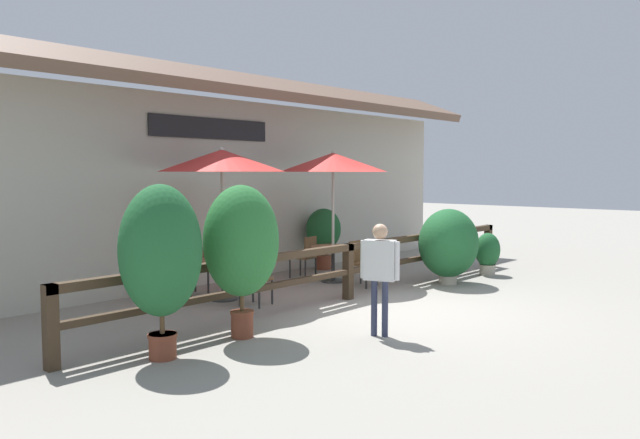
{
  "coord_description": "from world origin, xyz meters",
  "views": [
    {
      "loc": [
        -8.16,
        -5.58,
        2.16
      ],
      "look_at": [
        -0.23,
        1.48,
        1.36
      ],
      "focal_mm": 35.0,
      "sensor_mm": 36.0,
      "label": 1
    }
  ],
  "objects_px": {
    "potted_plant_corner_fern": "(241,243)",
    "patio_umbrella_near": "(222,161)",
    "dining_table_middle": "(333,253)",
    "chair_middle_wallside": "(305,255)",
    "dining_table_near": "(223,267)",
    "potted_plant_small_flowering": "(488,252)",
    "chair_near_wallside": "(195,268)",
    "chair_middle_streetside": "(361,261)",
    "patio_umbrella_middle": "(333,163)",
    "potted_plant_broad_leaf": "(324,232)",
    "potted_plant_tall_tropical": "(161,253)",
    "chair_near_streetside": "(253,276)",
    "pedestrian": "(380,264)",
    "potted_plant_entrance_palm": "(448,244)"
  },
  "relations": [
    {
      "from": "potted_plant_small_flowering",
      "to": "chair_middle_wallside",
      "type": "bearing_deg",
      "value": 137.47
    },
    {
      "from": "potted_plant_corner_fern",
      "to": "potted_plant_broad_leaf",
      "type": "xyz_separation_m",
      "value": [
        5.05,
        3.02,
        -0.4
      ]
    },
    {
      "from": "chair_middle_streetside",
      "to": "potted_plant_entrance_palm",
      "type": "bearing_deg",
      "value": -45.36
    },
    {
      "from": "dining_table_near",
      "to": "potted_plant_corner_fern",
      "type": "xyz_separation_m",
      "value": [
        -1.4,
        -2.08,
        0.69
      ]
    },
    {
      "from": "chair_middle_wallside",
      "to": "potted_plant_small_flowering",
      "type": "relative_size",
      "value": 0.96
    },
    {
      "from": "dining_table_middle",
      "to": "patio_umbrella_near",
      "type": "bearing_deg",
      "value": 174.53
    },
    {
      "from": "patio_umbrella_middle",
      "to": "dining_table_middle",
      "type": "relative_size",
      "value": 2.94
    },
    {
      "from": "patio_umbrella_near",
      "to": "chair_middle_wallside",
      "type": "distance_m",
      "value": 3.18
    },
    {
      "from": "chair_near_streetside",
      "to": "potted_plant_tall_tropical",
      "type": "relative_size",
      "value": 0.42
    },
    {
      "from": "chair_near_streetside",
      "to": "potted_plant_small_flowering",
      "type": "distance_m",
      "value": 5.51
    },
    {
      "from": "dining_table_near",
      "to": "potted_plant_small_flowering",
      "type": "xyz_separation_m",
      "value": [
        5.36,
        -2.15,
        -0.08
      ]
    },
    {
      "from": "potted_plant_small_flowering",
      "to": "dining_table_middle",
      "type": "bearing_deg",
      "value": 145.6
    },
    {
      "from": "chair_near_streetside",
      "to": "pedestrian",
      "type": "xyz_separation_m",
      "value": [
        -0.2,
        -2.71,
        0.48
      ]
    },
    {
      "from": "potted_plant_tall_tropical",
      "to": "pedestrian",
      "type": "bearing_deg",
      "value": -27.38
    },
    {
      "from": "potted_plant_tall_tropical",
      "to": "potted_plant_broad_leaf",
      "type": "xyz_separation_m",
      "value": [
        6.28,
        3.04,
        -0.39
      ]
    },
    {
      "from": "dining_table_middle",
      "to": "chair_middle_streetside",
      "type": "height_order",
      "value": "chair_middle_streetside"
    },
    {
      "from": "chair_near_wallside",
      "to": "chair_middle_streetside",
      "type": "bearing_deg",
      "value": 149.17
    },
    {
      "from": "chair_near_wallside",
      "to": "dining_table_middle",
      "type": "distance_m",
      "value": 2.81
    },
    {
      "from": "dining_table_middle",
      "to": "potted_plant_tall_tropical",
      "type": "bearing_deg",
      "value": -160.44
    },
    {
      "from": "patio_umbrella_middle",
      "to": "pedestrian",
      "type": "bearing_deg",
      "value": -131.0
    },
    {
      "from": "chair_middle_wallside",
      "to": "potted_plant_tall_tropical",
      "type": "xyz_separation_m",
      "value": [
        -5.16,
        -2.55,
        0.76
      ]
    },
    {
      "from": "potted_plant_entrance_palm",
      "to": "dining_table_middle",
      "type": "bearing_deg",
      "value": 125.12
    },
    {
      "from": "pedestrian",
      "to": "chair_middle_streetside",
      "type": "bearing_deg",
      "value": -68.1
    },
    {
      "from": "pedestrian",
      "to": "dining_table_near",
      "type": "bearing_deg",
      "value": -22.54
    },
    {
      "from": "potted_plant_tall_tropical",
      "to": "pedestrian",
      "type": "relative_size",
      "value": 1.36
    },
    {
      "from": "chair_near_wallside",
      "to": "potted_plant_tall_tropical",
      "type": "distance_m",
      "value": 3.85
    },
    {
      "from": "patio_umbrella_middle",
      "to": "potted_plant_tall_tropical",
      "type": "xyz_separation_m",
      "value": [
        -5.21,
        -1.85,
        -1.12
      ]
    },
    {
      "from": "chair_middle_streetside",
      "to": "chair_near_wallside",
      "type": "bearing_deg",
      "value": 144.52
    },
    {
      "from": "chair_middle_streetside",
      "to": "potted_plant_tall_tropical",
      "type": "distance_m",
      "value": 5.39
    },
    {
      "from": "dining_table_middle",
      "to": "potted_plant_corner_fern",
      "type": "height_order",
      "value": "potted_plant_corner_fern"
    },
    {
      "from": "patio_umbrella_near",
      "to": "potted_plant_tall_tropical",
      "type": "bearing_deg",
      "value": -141.46
    },
    {
      "from": "potted_plant_entrance_palm",
      "to": "patio_umbrella_middle",
      "type": "bearing_deg",
      "value": 125.12
    },
    {
      "from": "dining_table_near",
      "to": "dining_table_middle",
      "type": "relative_size",
      "value": 1.0
    },
    {
      "from": "patio_umbrella_near",
      "to": "patio_umbrella_middle",
      "type": "xyz_separation_m",
      "value": [
        2.58,
        -0.25,
        0.0
      ]
    },
    {
      "from": "dining_table_near",
      "to": "potted_plant_broad_leaf",
      "type": "height_order",
      "value": "potted_plant_broad_leaf"
    },
    {
      "from": "patio_umbrella_near",
      "to": "potted_plant_tall_tropical",
      "type": "xyz_separation_m",
      "value": [
        -2.63,
        -2.1,
        -1.12
      ]
    },
    {
      "from": "potted_plant_corner_fern",
      "to": "patio_umbrella_near",
      "type": "bearing_deg",
      "value": 56.05
    },
    {
      "from": "chair_middle_wallside",
      "to": "potted_plant_tall_tropical",
      "type": "height_order",
      "value": "potted_plant_tall_tropical"
    },
    {
      "from": "chair_middle_wallside",
      "to": "potted_plant_entrance_palm",
      "type": "height_order",
      "value": "potted_plant_entrance_palm"
    },
    {
      "from": "dining_table_near",
      "to": "patio_umbrella_middle",
      "type": "height_order",
      "value": "patio_umbrella_middle"
    },
    {
      "from": "chair_near_streetside",
      "to": "pedestrian",
      "type": "relative_size",
      "value": 0.57
    },
    {
      "from": "dining_table_middle",
      "to": "pedestrian",
      "type": "height_order",
      "value": "pedestrian"
    },
    {
      "from": "chair_middle_streetside",
      "to": "chair_middle_wallside",
      "type": "relative_size",
      "value": 1.0
    },
    {
      "from": "chair_near_wallside",
      "to": "pedestrian",
      "type": "xyz_separation_m",
      "value": [
        -0.07,
        -4.06,
        0.48
      ]
    },
    {
      "from": "chair_near_streetside",
      "to": "chair_middle_streetside",
      "type": "xyz_separation_m",
      "value": [
        2.52,
        -0.26,
        0.0
      ]
    },
    {
      "from": "potted_plant_small_flowering",
      "to": "potted_plant_corner_fern",
      "type": "relative_size",
      "value": 0.45
    },
    {
      "from": "dining_table_middle",
      "to": "chair_middle_streetside",
      "type": "distance_m",
      "value": 0.7
    },
    {
      "from": "patio_umbrella_near",
      "to": "dining_table_middle",
      "type": "xyz_separation_m",
      "value": [
        2.58,
        -0.25,
        -1.79
      ]
    },
    {
      "from": "chair_near_streetside",
      "to": "potted_plant_entrance_palm",
      "type": "relative_size",
      "value": 0.59
    },
    {
      "from": "dining_table_middle",
      "to": "chair_middle_wallside",
      "type": "distance_m",
      "value": 0.7
    }
  ]
}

